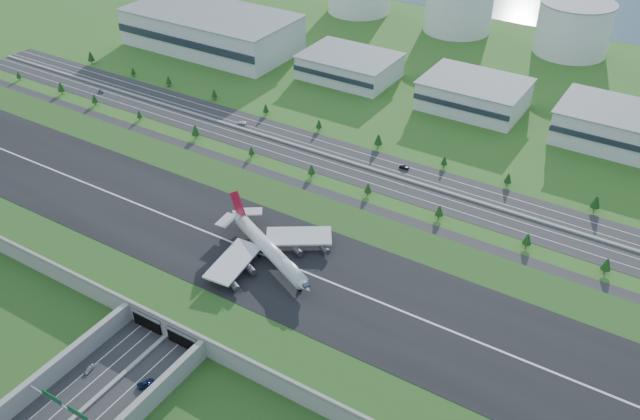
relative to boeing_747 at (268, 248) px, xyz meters
The scene contains 17 objects.
ground 17.94m from the boeing_747, behind, with size 1200.00×1200.00×0.00m, color #265C1C.
airfield_deck 15.07m from the boeing_747, behind, with size 520.00×100.00×9.20m.
sign_gantry_near 95.30m from the boeing_747, 97.11° to the right, with size 38.70×0.70×9.80m.
north_expressway 97.35m from the boeing_747, 97.01° to the left, with size 560.00×36.00×0.12m, color #28282B.
tree_row 96.53m from the boeing_747, 86.13° to the left, with size 499.06×48.58×8.40m.
hangar_west 259.85m from the boeing_747, 134.39° to the left, with size 120.00×60.00×25.00m, color silver.
hangar_mid_a 203.84m from the boeing_747, 110.62° to the left, with size 58.00×42.00×15.00m, color silver.
hangar_mid_b 191.22m from the boeing_747, 86.03° to the left, with size 58.00×42.00×17.00m, color silver.
hangar_mid_c 212.31m from the boeing_747, 63.95° to the left, with size 58.00×42.00×19.00m, color silver.
fuel_tank_b 314.22m from the boeing_747, 98.56° to the left, with size 50.00×50.00×35.00m, color silver.
fuel_tank_c 313.07m from the boeing_747, 82.98° to the left, with size 50.00×50.00×35.00m, color silver.
boeing_747 is the anchor object (origin of this frame).
car_0 80.34m from the boeing_747, 106.99° to the right, with size 1.77×4.39×1.50m, color #B3B2B7.
car_2 71.26m from the boeing_747, 91.39° to the right, with size 2.71×5.87×1.63m, color #0C1B3D.
car_4 211.90m from the boeing_747, 155.31° to the left, with size 1.83×4.54×1.55m, color slate.
car_5 106.20m from the boeing_747, 84.61° to the left, with size 1.80×5.17×1.70m, color black.
car_7 136.66m from the boeing_747, 132.06° to the left, with size 2.20×5.40×1.57m, color white.
Camera 1 is at (142.50, -171.61, 179.88)m, focal length 38.00 mm.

